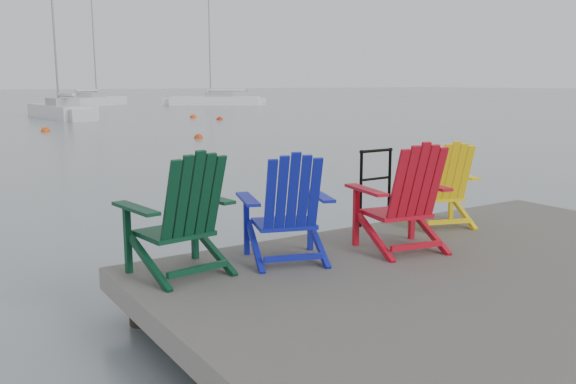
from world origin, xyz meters
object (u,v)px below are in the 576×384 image
sailboat_near (61,112)px  buoy_a (199,138)px  chair_yellow (442,184)px  buoy_d (220,120)px  chair_blue (287,207)px  buoy_c (193,118)px  chair_green (182,214)px  buoy_b (46,131)px  chair_red (404,197)px  sailboat_mid (94,102)px  handrail (376,179)px  sailboat_far (216,101)px

sailboat_near → buoy_a: (1.31, -16.99, -0.36)m
chair_yellow → buoy_d: 29.47m
sailboat_near → buoy_d: bearing=-45.6°
chair_blue → buoy_c: (12.69, 30.41, -1.02)m
chair_green → chair_blue: chair_green is taller
chair_yellow → buoy_d: bearing=87.7°
buoy_b → chair_green: bearing=-98.7°
chair_yellow → buoy_b: chair_yellow is taller
sailboat_near → buoy_d: 9.97m
chair_red → sailboat_mid: 54.85m
sailboat_near → buoy_d: size_ratio=28.18×
buoy_c → sailboat_mid: bearing=89.2°
sailboat_mid → buoy_b: bearing=-63.6°
sailboat_mid → sailboat_near: bearing=-65.2°
chair_yellow → buoy_a: (4.73, 17.06, -1.00)m
chair_blue → chair_red: chair_red is taller
chair_red → sailboat_near: size_ratio=0.10×
buoy_a → handrail: bearing=-107.8°
sailboat_near → buoy_a: sailboat_near is taller
handrail → sailboat_near: sailboat_near is taller
buoy_a → sailboat_mid: bearing=80.6°
handrail → chair_yellow: 0.77m
sailboat_far → buoy_c: 21.05m
buoy_a → buoy_c: size_ratio=0.88×
handrail → buoy_d: bearing=67.0°
sailboat_mid → buoy_c: bearing=-44.9°
handrail → chair_blue: chair_blue is taller
buoy_b → sailboat_mid: bearing=70.6°
chair_yellow → buoy_c: chair_yellow is taller
chair_yellow → sailboat_mid: sailboat_mid is taller
buoy_a → buoy_b: (-4.33, 6.77, 0.00)m
sailboat_mid → buoy_a: sailboat_mid is taller
chair_yellow → buoy_a: bearing=93.8°
sailboat_far → buoy_d: sailboat_far is taller
buoy_b → chair_blue: bearing=-96.4°
chair_green → sailboat_near: size_ratio=0.10×
chair_green → buoy_c: (13.67, 30.24, -1.05)m
chair_yellow → sailboat_far: (20.92, 48.38, -0.64)m
sailboat_far → sailboat_near: bearing=163.1°
sailboat_mid → buoy_b: 30.95m
sailboat_near → handrail: bearing=-100.5°
handrail → buoy_c: (10.99, 29.69, -1.04)m
sailboat_near → sailboat_mid: (7.27, 18.97, -0.00)m
sailboat_mid → sailboat_far: size_ratio=1.00×
buoy_a → buoy_d: size_ratio=0.93×
chair_red → chair_yellow: chair_red is taller
chair_red → sailboat_far: bearing=76.1°
handrail → buoy_b: bearing=87.6°
sailboat_far → buoy_b: 32.01m
sailboat_mid → chair_yellow: bearing=-55.6°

